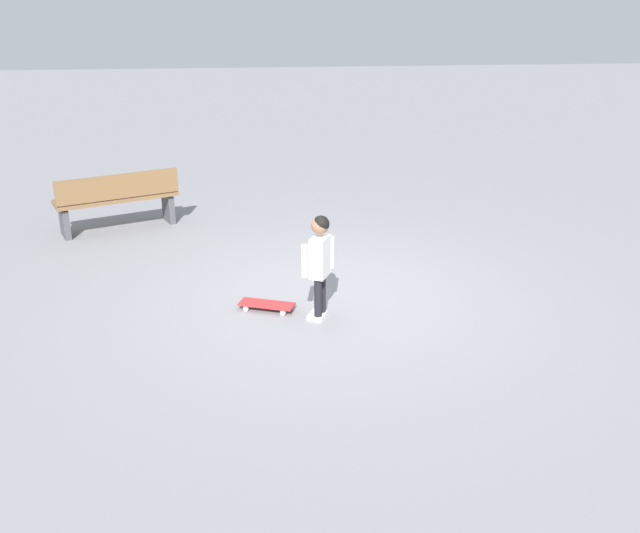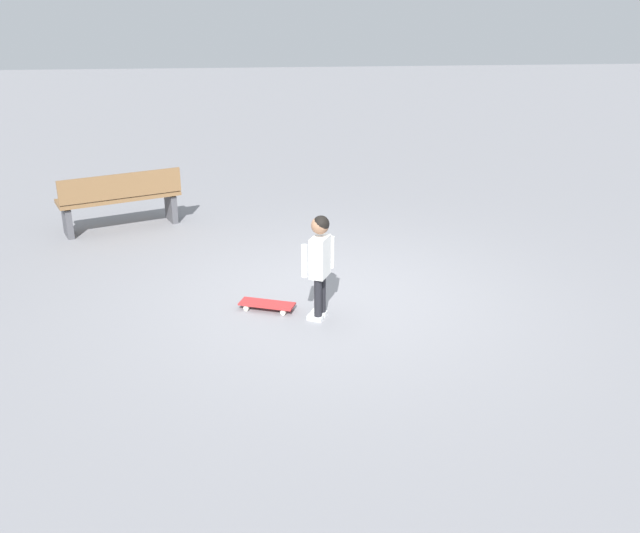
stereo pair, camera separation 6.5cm
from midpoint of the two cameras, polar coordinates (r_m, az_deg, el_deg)
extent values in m
plane|color=gray|center=(7.38, 1.30, -2.41)|extent=(50.00, 50.00, 0.00)
cylinder|color=black|center=(6.73, 0.11, -2.62)|extent=(0.08, 0.08, 0.42)
cube|color=white|center=(6.83, -0.13, -4.23)|extent=(0.14, 0.17, 0.05)
cylinder|color=black|center=(6.83, 0.43, -2.26)|extent=(0.08, 0.08, 0.42)
cube|color=white|center=(6.93, 0.19, -3.86)|extent=(0.14, 0.17, 0.05)
cube|color=white|center=(6.63, 0.28, 0.80)|extent=(0.28, 0.23, 0.40)
cylinder|color=white|center=(6.52, -1.01, 0.46)|extent=(0.06, 0.06, 0.32)
cylinder|color=white|center=(6.74, 1.21, 1.18)|extent=(0.06, 0.06, 0.32)
sphere|color=#9E7051|center=(6.52, 0.28, 3.40)|extent=(0.17, 0.17, 0.17)
sphere|color=black|center=(6.51, 0.37, 3.51)|extent=(0.16, 0.16, 0.16)
cube|color=#B22D2D|center=(7.05, -4.12, -3.08)|extent=(0.38, 0.59, 0.02)
cube|color=#B7B7BC|center=(7.12, -5.60, -3.00)|extent=(0.11, 0.07, 0.02)
cube|color=#B7B7BC|center=(7.00, -2.60, -3.36)|extent=(0.11, 0.07, 0.02)
cylinder|color=beige|center=(7.07, -5.81, -3.41)|extent=(0.05, 0.06, 0.06)
cylinder|color=beige|center=(7.19, -5.39, -2.93)|extent=(0.05, 0.06, 0.06)
cylinder|color=beige|center=(6.95, -2.78, -3.79)|extent=(0.05, 0.06, 0.06)
cylinder|color=beige|center=(7.07, -2.41, -3.29)|extent=(0.05, 0.06, 0.06)
cube|color=brown|center=(9.77, -16.00, 5.51)|extent=(1.02, 1.65, 0.05)
cube|color=brown|center=(9.53, -15.84, 6.38)|extent=(0.65, 1.49, 0.32)
cube|color=#4C4C51|center=(10.00, -11.96, 4.77)|extent=(0.36, 0.21, 0.39)
cube|color=#4C4C51|center=(9.73, -19.85, 3.47)|extent=(0.36, 0.21, 0.39)
camera|label=1|loc=(0.03, -89.72, 0.11)|focal=38.96mm
camera|label=2|loc=(0.03, 90.28, -0.11)|focal=38.96mm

